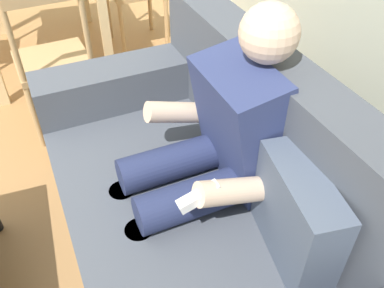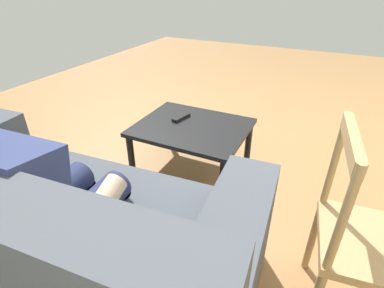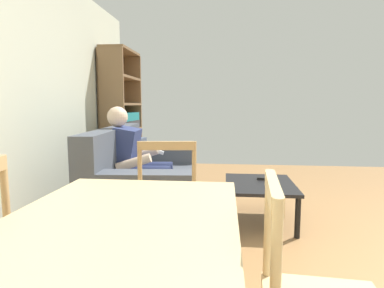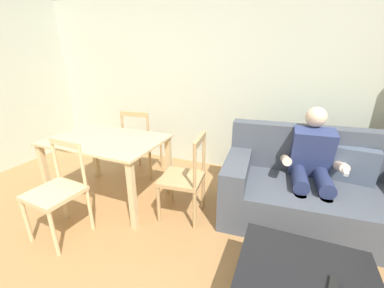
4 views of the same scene
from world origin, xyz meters
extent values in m
cube|color=#474C56|center=(1.16, 1.92, 0.21)|extent=(1.89, 1.09, 0.41)
cube|color=#474C56|center=(1.13, 2.30, 0.67)|extent=(1.84, 0.34, 0.51)
cube|color=#474C56|center=(0.37, 1.86, 0.52)|extent=(0.31, 0.98, 0.21)
cube|color=#4C576B|center=(1.49, 2.17, 0.59)|extent=(0.41, 0.18, 0.36)
cube|color=navy|center=(1.08, 2.16, 0.67)|extent=(0.42, 0.34, 0.55)
sphere|color=beige|center=(1.07, 2.23, 1.04)|extent=(0.21, 0.21, 0.21)
cylinder|color=navy|center=(0.99, 1.89, 0.48)|extent=(0.18, 0.45, 0.15)
cylinder|color=beige|center=(1.00, 1.67, 0.21)|extent=(0.11, 0.11, 0.41)
cube|color=black|center=(1.01, 1.59, 0.04)|extent=(0.12, 0.25, 0.08)
cylinder|color=navy|center=(1.21, 1.90, 0.48)|extent=(0.18, 0.45, 0.15)
cylinder|color=beige|center=(1.22, 1.69, 0.21)|extent=(0.11, 0.11, 0.41)
cylinder|color=beige|center=(0.84, 2.00, 0.61)|extent=(0.12, 0.36, 0.19)
cylinder|color=beige|center=(1.34, 2.03, 0.61)|extent=(0.12, 0.36, 0.19)
cube|color=white|center=(1.35, 1.88, 0.65)|extent=(0.05, 0.16, 0.08)
cube|color=#D1B27F|center=(-0.49, 1.88, 0.37)|extent=(0.06, 0.06, 0.73)
cylinder|color=tan|center=(-0.91, 2.44, 0.23)|extent=(0.04, 0.04, 0.46)
cylinder|color=tan|center=(-1.29, 2.40, 0.23)|extent=(0.04, 0.04, 0.46)
cylinder|color=tan|center=(-0.87, 2.06, 0.23)|extent=(0.04, 0.04, 0.46)
cylinder|color=tan|center=(-1.25, 2.03, 0.23)|extent=(0.04, 0.04, 0.46)
cube|color=tan|center=(-0.14, 1.50, 0.44)|extent=(0.47, 0.47, 0.04)
cylinder|color=tan|center=(-0.35, 1.67, 0.22)|extent=(0.04, 0.04, 0.44)
cylinder|color=tan|center=(-0.31, 1.29, 0.22)|extent=(0.04, 0.04, 0.44)
cylinder|color=tan|center=(0.02, 1.71, 0.22)|extent=(0.04, 0.04, 0.44)
cylinder|color=tan|center=(0.07, 1.34, 0.22)|extent=(0.04, 0.04, 0.44)
cylinder|color=tan|center=(0.02, 1.71, 0.68)|extent=(0.03, 0.03, 0.48)
cylinder|color=tan|center=(0.07, 1.34, 0.68)|extent=(0.03, 0.03, 0.48)
camera|label=1|loc=(2.20, 1.55, 1.65)|focal=38.51mm
camera|label=2|loc=(0.16, 2.57, 1.39)|focal=27.75mm
camera|label=3|loc=(-2.12, 1.12, 1.17)|focal=30.00mm
camera|label=4|loc=(0.79, -0.49, 1.63)|focal=22.30mm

